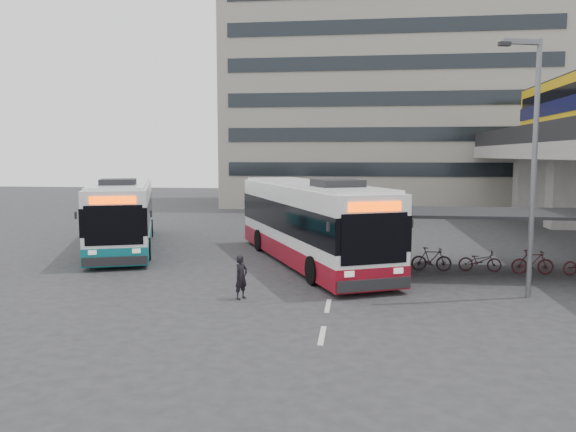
# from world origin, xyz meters

# --- Properties ---
(ground) EXTENTS (120.00, 120.00, 0.00)m
(ground) POSITION_xyz_m (0.00, 0.00, 0.00)
(ground) COLOR #28282B
(ground) RESTS_ON ground
(bike_shelter) EXTENTS (10.00, 4.00, 2.54)m
(bike_shelter) POSITION_xyz_m (8.50, 3.00, 1.52)
(bike_shelter) COLOR #595B60
(bike_shelter) RESTS_ON ground
(office_block) EXTENTS (30.00, 15.00, 25.00)m
(office_block) POSITION_xyz_m (6.00, 36.00, 12.50)
(office_block) COLOR gray
(office_block) RESTS_ON ground
(road_markings) EXTENTS (0.15, 7.60, 0.01)m
(road_markings) POSITION_xyz_m (2.50, -3.00, 0.01)
(road_markings) COLOR beige
(road_markings) RESTS_ON ground
(bus_main) EXTENTS (8.05, 13.10, 3.88)m
(bus_main) POSITION_xyz_m (1.26, 4.23, 1.80)
(bus_main) COLOR white
(bus_main) RESTS_ON ground
(bus_teal) EXTENTS (6.81, 12.75, 3.72)m
(bus_teal) POSITION_xyz_m (-8.72, 7.22, 1.73)
(bus_teal) COLOR white
(bus_teal) RESTS_ON ground
(pedestrian) EXTENTS (0.58, 0.65, 1.49)m
(pedestrian) POSITION_xyz_m (-0.45, -2.47, 0.75)
(pedestrian) COLOR black
(pedestrian) RESTS_ON ground
(lamp_post) EXTENTS (1.48, 0.57, 8.57)m
(lamp_post) POSITION_xyz_m (9.10, -1.11, 4.89)
(lamp_post) COLOR #595B60
(lamp_post) RESTS_ON ground
(sign_totem_north) EXTENTS (0.57, 0.32, 2.68)m
(sign_totem_north) POSITION_xyz_m (-11.40, 9.84, 1.38)
(sign_totem_north) COLOR #991009
(sign_totem_north) RESTS_ON ground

